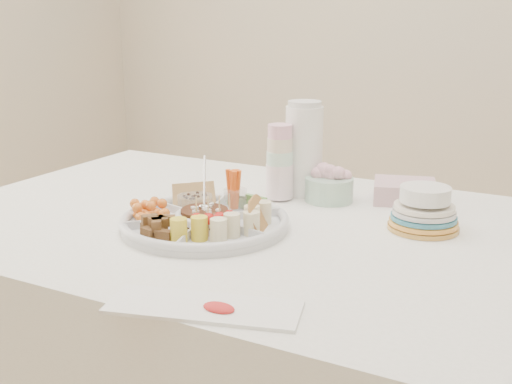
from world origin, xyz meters
The scene contains 15 objects.
dining_table centered at (0.00, 0.00, 0.38)m, with size 1.52×1.02×0.76m, color white.
party_tray centered at (-0.05, -0.10, 0.78)m, with size 0.38×0.38×0.04m, color silver.
bean_dip centered at (-0.05, -0.10, 0.79)m, with size 0.11×0.11×0.04m, color black.
tortillas centered at (0.07, -0.06, 0.80)m, with size 0.10×0.10×0.06m, color olive, non-canonical shape.
carrot_cucumber centered at (-0.02, 0.03, 0.82)m, with size 0.11×0.11×0.10m, color orange, non-canonical shape.
pita_raisins centered at (-0.14, -0.01, 0.80)m, with size 0.12×0.12×0.06m, color #D6B361, non-canonical shape.
cherries centered at (-0.18, -0.13, 0.79)m, with size 0.11×0.11×0.04m, color #E35C12, non-canonical shape.
granola_chunks centered at (-0.09, -0.22, 0.79)m, with size 0.09×0.09×0.04m, color brown, non-canonical shape.
banana_tomato centered at (0.04, -0.19, 0.82)m, with size 0.12×0.12×0.09m, color #EDE769, non-canonical shape.
cup_stack centered at (-0.01, 0.20, 0.86)m, with size 0.07×0.07×0.20m, color silver.
thermos centered at (0.03, 0.27, 0.89)m, with size 0.10×0.10×0.26m, color white.
flower_bowl centered at (0.12, 0.24, 0.81)m, with size 0.13×0.13×0.09m, color silver.
napkin_stack centered at (0.29, 0.34, 0.78)m, with size 0.16×0.14×0.05m, color #D1A6B0.
plate_stack centered at (0.39, 0.13, 0.81)m, with size 0.16×0.16×0.10m, color gold.
placemat centered at (0.17, -0.45, 0.76)m, with size 0.33×0.11×0.01m, color white.
Camera 1 is at (0.71, -1.27, 1.24)m, focal length 45.00 mm.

